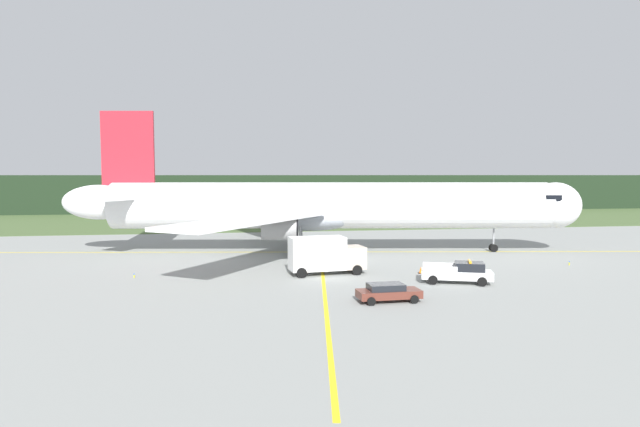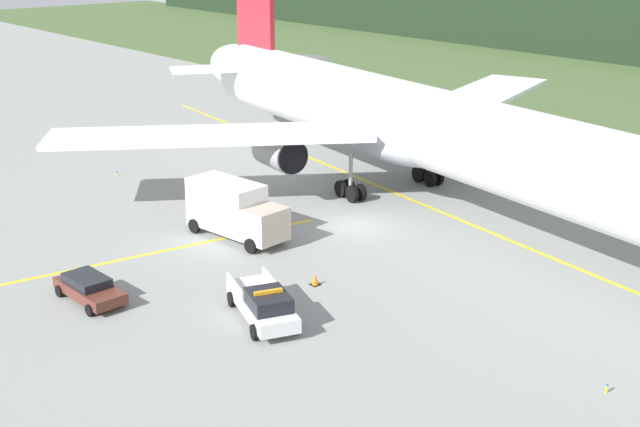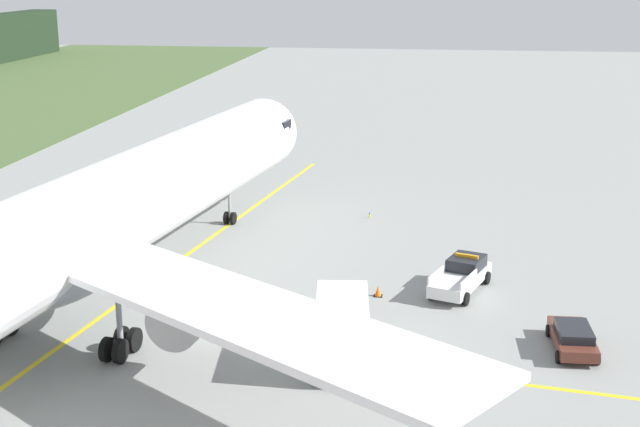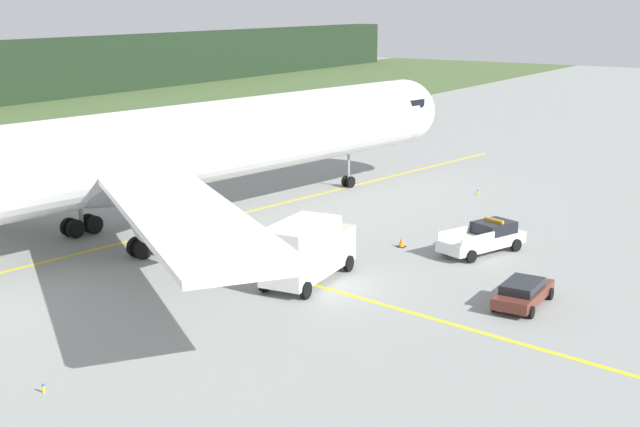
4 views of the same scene
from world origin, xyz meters
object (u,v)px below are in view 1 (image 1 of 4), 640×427
at_px(airliner, 325,206).
at_px(ops_pickup_truck, 459,272).
at_px(apron_cone, 421,270).
at_px(catering_truck, 325,254).
at_px(staff_car, 388,292).

height_order(airliner, ops_pickup_truck, airliner).
relative_size(ops_pickup_truck, apron_cone, 9.78).
relative_size(airliner, apron_cone, 97.18).
relative_size(catering_truck, apron_cone, 11.38).
relative_size(airliner, staff_car, 13.20).
bearing_deg(airliner, apron_cone, -66.21).
distance_m(staff_car, apron_cone, 11.68).
height_order(staff_car, apron_cone, staff_car).
xyz_separation_m(ops_pickup_truck, staff_car, (-7.69, -5.30, -0.20)).
bearing_deg(airliner, catering_truck, -99.71).
bearing_deg(airliner, ops_pickup_truck, -67.24).
height_order(ops_pickup_truck, staff_car, ops_pickup_truck).
distance_m(airliner, catering_truck, 14.27).
bearing_deg(catering_truck, ops_pickup_truck, -28.69).
bearing_deg(apron_cone, catering_truck, 173.35).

